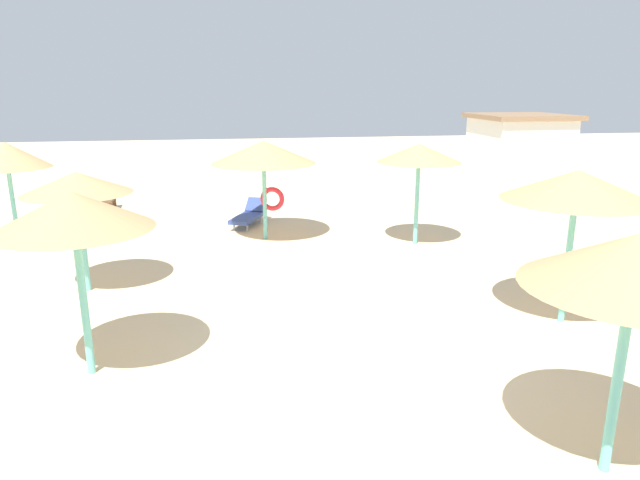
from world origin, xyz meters
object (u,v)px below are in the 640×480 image
(parasol_2, at_px, (6,155))
(parasol_6, at_px, (73,212))
(beach_cabana, at_px, (518,148))
(parasol_7, at_px, (76,184))
(parasol_8, at_px, (577,186))
(parasol_0, at_px, (264,153))
(bench_0, at_px, (70,209))
(parasol_5, at_px, (419,154))
(bench_1, at_px, (109,201))
(lounger_0, at_px, (249,215))
(lounger_2, at_px, (76,223))
(parasol_1, at_px, (636,262))

(parasol_2, relative_size, parasol_6, 1.00)
(parasol_6, xyz_separation_m, beach_cabana, (15.42, 15.53, -1.02))
(parasol_7, xyz_separation_m, parasol_8, (9.27, -3.28, 0.25))
(parasol_0, relative_size, bench_0, 1.93)
(parasol_5, bearing_deg, parasol_8, -80.32)
(parasol_8, distance_m, bench_1, 15.76)
(parasol_6, height_order, beach_cabana, beach_cabana)
(lounger_0, height_order, bench_1, lounger_0)
(parasol_8, height_order, bench_0, parasol_8)
(lounger_0, distance_m, bench_1, 5.67)
(parasol_6, distance_m, bench_1, 12.65)
(parasol_5, height_order, parasol_6, parasol_6)
(bench_1, bearing_deg, parasol_8, -48.50)
(parasol_7, height_order, bench_1, parasol_7)
(bench_0, bearing_deg, parasol_2, -100.96)
(lounger_2, bearing_deg, bench_0, 107.95)
(parasol_5, height_order, lounger_0, parasol_5)
(parasol_1, xyz_separation_m, lounger_0, (-3.52, 12.77, -2.23))
(parasol_2, bearing_deg, parasol_6, -65.74)
(parasol_7, relative_size, lounger_0, 1.32)
(parasol_1, xyz_separation_m, parasol_8, (1.97, 4.04, 0.06))
(parasol_2, xyz_separation_m, bench_1, (1.66, 4.29, -2.17))
(parasol_7, distance_m, beach_cabana, 20.04)
(parasol_2, height_order, parasol_5, parasol_2)
(parasol_2, distance_m, parasol_6, 8.78)
(parasol_1, xyz_separation_m, parasol_7, (-7.29, 7.32, -0.19))
(lounger_0, height_order, bench_0, lounger_0)
(parasol_0, bearing_deg, bench_0, 150.09)
(parasol_1, bearing_deg, parasol_5, 84.08)
(parasol_2, bearing_deg, lounger_2, 41.07)
(parasol_6, distance_m, lounger_0, 10.04)
(lounger_0, bearing_deg, lounger_2, -177.64)
(parasol_2, distance_m, lounger_2, 2.79)
(parasol_1, height_order, beach_cabana, beach_cabana)
(parasol_5, bearing_deg, parasol_7, -163.89)
(parasol_8, height_order, beach_cabana, beach_cabana)
(lounger_0, bearing_deg, parasol_0, -77.24)
(parasol_0, height_order, parasol_6, parasol_6)
(parasol_1, bearing_deg, parasol_8, 63.96)
(beach_cabana, bearing_deg, lounger_0, -153.70)
(bench_0, bearing_deg, parasol_0, -29.91)
(parasol_6, height_order, bench_1, parasol_6)
(parasol_2, relative_size, bench_1, 1.89)
(parasol_2, bearing_deg, lounger_0, 11.61)
(parasol_5, xyz_separation_m, parasol_7, (-8.30, -2.40, -0.19))
(parasol_6, height_order, parasol_7, parasol_6)
(bench_1, bearing_deg, parasol_6, -81.01)
(parasol_8, height_order, bench_1, parasol_8)
(lounger_2, bearing_deg, parasol_0, -15.43)
(parasol_8, xyz_separation_m, lounger_2, (-10.71, 8.51, -2.29))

